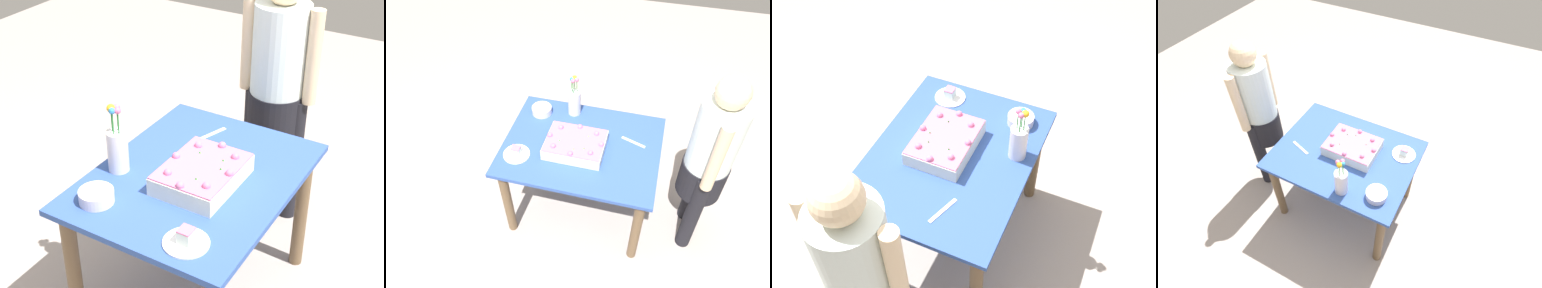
{
  "view_description": "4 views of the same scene",
  "coord_description": "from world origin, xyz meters",
  "views": [
    {
      "loc": [
        -1.9,
        -1.12,
        2.25
      ],
      "look_at": [
        0.02,
        0.03,
        0.89
      ],
      "focal_mm": 55.0,
      "sensor_mm": 36.0,
      "label": 1
    },
    {
      "loc": [
        0.43,
        -1.81,
        2.68
      ],
      "look_at": [
        -0.02,
        -0.05,
        0.79
      ],
      "focal_mm": 35.0,
      "sensor_mm": 36.0,
      "label": 2
    },
    {
      "loc": [
        1.57,
        0.77,
        2.7
      ],
      "look_at": [
        -0.09,
        0.03,
        0.75
      ],
      "focal_mm": 45.0,
      "sensor_mm": 36.0,
      "label": 3
    },
    {
      "loc": [
        -0.76,
        1.39,
        2.56
      ],
      "look_at": [
        -0.02,
        -0.04,
        0.82
      ],
      "focal_mm": 28.0,
      "sensor_mm": 36.0,
      "label": 4
    }
  ],
  "objects": [
    {
      "name": "ground_plane",
      "position": [
        0.0,
        0.0,
        0.0
      ],
      "size": [
        8.0,
        8.0,
        0.0
      ],
      "primitive_type": "plane",
      "color": "#A79991"
    },
    {
      "name": "flower_vase",
      "position": [
        -0.14,
        0.33,
        0.86
      ],
      "size": [
        0.1,
        0.1,
        0.33
      ],
      "color": "silver",
      "rests_on": "dining_table"
    },
    {
      "name": "serving_plate_with_slice",
      "position": [
        -0.42,
        -0.21,
        0.76
      ],
      "size": [
        0.19,
        0.19,
        0.07
      ],
      "color": "white",
      "rests_on": "dining_table"
    },
    {
      "name": "dining_table",
      "position": [
        0.0,
        0.0,
        0.6
      ],
      "size": [
        1.12,
        0.86,
        0.74
      ],
      "color": "#30509E",
      "rests_on": "ground_plane"
    },
    {
      "name": "sheet_cake",
      "position": [
        -0.04,
        -0.05,
        0.79
      ],
      "size": [
        0.41,
        0.31,
        0.11
      ],
      "color": "silver",
      "rests_on": "dining_table"
    },
    {
      "name": "fruit_bowl",
      "position": [
        -0.39,
        0.26,
        0.77
      ],
      "size": [
        0.15,
        0.15,
        0.06
      ],
      "primitive_type": "cylinder",
      "color": "silver",
      "rests_on": "dining_table"
    },
    {
      "name": "person_standing",
      "position": [
        0.86,
        -0.02,
        0.85
      ],
      "size": [
        0.31,
        0.45,
        1.49
      ],
      "rotation": [
        0.0,
        0.0,
        3.14
      ],
      "color": "black",
      "rests_on": "ground_plane"
    },
    {
      "name": "cake_knife",
      "position": [
        0.35,
        0.12,
        0.74
      ],
      "size": [
        0.18,
        0.08,
        0.0
      ],
      "primitive_type": "cube",
      "rotation": [
        0.0,
        0.0,
        2.81
      ],
      "color": "silver",
      "rests_on": "dining_table"
    }
  ]
}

